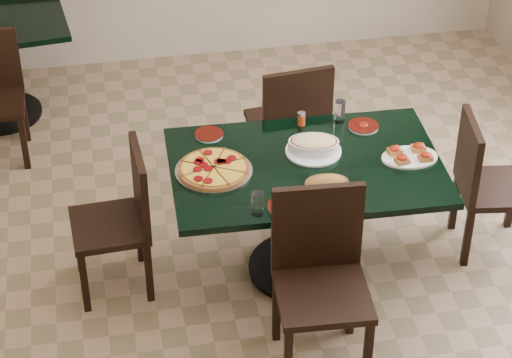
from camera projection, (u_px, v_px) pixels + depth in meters
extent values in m
plane|color=#917254|center=(250.00, 280.00, 5.78)|extent=(5.50, 5.50, 0.00)
cube|color=black|center=(306.00, 167.00, 5.43)|extent=(1.51, 0.99, 0.04)
cylinder|color=black|center=(304.00, 221.00, 5.65)|extent=(0.13, 0.13, 0.71)
cylinder|color=black|center=(302.00, 267.00, 5.85)|extent=(0.63, 0.63, 0.03)
cylinder|color=black|center=(2.00, 113.00, 7.23)|extent=(0.58, 0.58, 0.03)
cube|color=black|center=(287.00, 124.00, 6.30)|extent=(0.49, 0.49, 0.04)
cube|color=black|center=(298.00, 105.00, 6.00)|extent=(0.44, 0.09, 0.47)
cube|color=black|center=(304.00, 135.00, 6.63)|extent=(0.04, 0.04, 0.43)
cube|color=black|center=(324.00, 166.00, 6.34)|extent=(0.04, 0.04, 0.43)
cube|color=black|center=(249.00, 144.00, 6.54)|extent=(0.04, 0.04, 0.43)
cube|color=black|center=(267.00, 176.00, 6.25)|extent=(0.04, 0.04, 0.43)
cube|color=black|center=(323.00, 295.00, 4.98)|extent=(0.49, 0.49, 0.04)
cube|color=black|center=(317.00, 226.00, 4.99)|extent=(0.46, 0.07, 0.50)
cube|color=black|center=(276.00, 307.00, 5.26)|extent=(0.04, 0.04, 0.46)
cube|color=black|center=(368.00, 355.00, 4.98)|extent=(0.04, 0.04, 0.46)
cube|color=black|center=(351.00, 301.00, 5.30)|extent=(0.04, 0.04, 0.46)
cube|color=black|center=(495.00, 189.00, 5.80)|extent=(0.46, 0.46, 0.04)
cube|color=black|center=(469.00, 156.00, 5.65)|extent=(0.10, 0.41, 0.44)
cube|color=black|center=(467.00, 238.00, 5.78)|extent=(0.05, 0.05, 0.40)
cube|color=black|center=(512.00, 200.00, 6.07)|extent=(0.05, 0.05, 0.40)
cube|color=black|center=(455.00, 202.00, 6.06)|extent=(0.05, 0.05, 0.40)
cube|color=black|center=(109.00, 226.00, 5.50)|extent=(0.44, 0.44, 0.04)
cube|color=black|center=(140.00, 186.00, 5.40)|extent=(0.06, 0.42, 0.45)
cube|color=black|center=(78.00, 242.00, 5.74)|extent=(0.04, 0.04, 0.41)
cube|color=black|center=(139.00, 233.00, 5.81)|extent=(0.04, 0.04, 0.41)
cube|color=black|center=(84.00, 282.00, 5.46)|extent=(0.04, 0.04, 0.41)
cube|color=black|center=(149.00, 272.00, 5.53)|extent=(0.04, 0.04, 0.41)
cube|color=black|center=(24.00, 143.00, 6.58)|extent=(0.04, 0.04, 0.39)
cube|color=black|center=(24.00, 116.00, 6.86)|extent=(0.04, 0.04, 0.39)
cylinder|color=silver|center=(214.00, 171.00, 5.36)|extent=(0.42, 0.42, 0.01)
cylinder|color=brown|center=(214.00, 169.00, 5.35)|extent=(0.39, 0.39, 0.02)
cylinder|color=gold|center=(214.00, 167.00, 5.35)|extent=(0.35, 0.35, 0.01)
cylinder|color=white|center=(313.00, 151.00, 5.51)|extent=(0.31, 0.31, 0.01)
ellipsoid|color=beige|center=(314.00, 141.00, 5.48)|extent=(0.28, 0.21, 0.04)
ellipsoid|color=#B76632|center=(327.00, 183.00, 5.19)|extent=(0.20, 0.10, 0.08)
cylinder|color=white|center=(287.00, 207.00, 5.10)|extent=(0.20, 0.20, 0.01)
cylinder|color=#380703|center=(287.00, 206.00, 5.10)|extent=(0.20, 0.20, 0.00)
cylinder|color=white|center=(363.00, 126.00, 5.72)|extent=(0.17, 0.17, 0.01)
cylinder|color=#380703|center=(363.00, 125.00, 5.71)|extent=(0.18, 0.18, 0.00)
ellipsoid|color=#981D07|center=(363.00, 125.00, 5.71)|extent=(0.05, 0.05, 0.02)
cylinder|color=white|center=(209.00, 135.00, 5.65)|extent=(0.16, 0.16, 0.01)
cylinder|color=#380703|center=(209.00, 134.00, 5.64)|extent=(0.16, 0.16, 0.00)
cube|color=white|center=(295.00, 200.00, 5.15)|extent=(0.19, 0.19, 0.00)
cube|color=silver|center=(299.00, 199.00, 5.15)|extent=(0.04, 0.15, 0.00)
cylinder|color=white|center=(340.00, 112.00, 5.73)|extent=(0.06, 0.06, 0.13)
cylinder|color=white|center=(258.00, 204.00, 5.02)|extent=(0.06, 0.06, 0.13)
cylinder|color=#CD4E15|center=(301.00, 119.00, 5.72)|extent=(0.04, 0.04, 0.07)
cylinder|color=silver|center=(302.00, 114.00, 5.70)|extent=(0.05, 0.05, 0.01)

